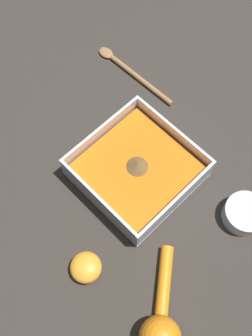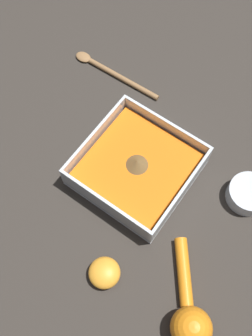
{
  "view_description": "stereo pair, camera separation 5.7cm",
  "coord_description": "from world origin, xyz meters",
  "px_view_note": "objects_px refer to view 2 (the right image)",
  "views": [
    {
      "loc": [
        -0.25,
        -0.19,
        0.76
      ],
      "look_at": [
        -0.02,
        0.05,
        0.03
      ],
      "focal_mm": 42.0,
      "sensor_mm": 36.0,
      "label": 1
    },
    {
      "loc": [
        -0.29,
        -0.15,
        0.76
      ],
      "look_at": [
        -0.02,
        0.05,
        0.03
      ],
      "focal_mm": 42.0,
      "sensor_mm": 36.0,
      "label": 2
    }
  ],
  "objects_px": {
    "square_dish": "(137,168)",
    "spice_bowl": "(248,194)",
    "wooden_spoon": "(111,72)",
    "lemon_squeezer": "(190,318)",
    "lemon_half": "(104,273)"
  },
  "relations": [
    {
      "from": "spice_bowl",
      "to": "lemon_squeezer",
      "type": "relative_size",
      "value": 0.49
    },
    {
      "from": "wooden_spoon",
      "to": "spice_bowl",
      "type": "bearing_deg",
      "value": 166.13
    },
    {
      "from": "lemon_squeezer",
      "to": "wooden_spoon",
      "type": "relative_size",
      "value": 0.73
    },
    {
      "from": "square_dish",
      "to": "lemon_squeezer",
      "type": "relative_size",
      "value": 1.28
    },
    {
      "from": "spice_bowl",
      "to": "lemon_squeezer",
      "type": "xyz_separation_m",
      "value": [
        -0.27,
        -0.03,
        0.02
      ]
    },
    {
      "from": "spice_bowl",
      "to": "wooden_spoon",
      "type": "distance_m",
      "value": 0.42
    },
    {
      "from": "lemon_half",
      "to": "wooden_spoon",
      "type": "height_order",
      "value": "lemon_half"
    },
    {
      "from": "square_dish",
      "to": "spice_bowl",
      "type": "height_order",
      "value": "square_dish"
    },
    {
      "from": "lemon_half",
      "to": "square_dish",
      "type": "bearing_deg",
      "value": 19.15
    },
    {
      "from": "lemon_squeezer",
      "to": "lemon_half",
      "type": "distance_m",
      "value": 0.17
    },
    {
      "from": "lemon_squeezer",
      "to": "spice_bowl",
      "type": "bearing_deg",
      "value": 148.05
    },
    {
      "from": "lemon_squeezer",
      "to": "lemon_half",
      "type": "height_order",
      "value": "lemon_squeezer"
    },
    {
      "from": "spice_bowl",
      "to": "wooden_spoon",
      "type": "relative_size",
      "value": 0.36
    },
    {
      "from": "square_dish",
      "to": "wooden_spoon",
      "type": "height_order",
      "value": "square_dish"
    },
    {
      "from": "square_dish",
      "to": "spice_bowl",
      "type": "xyz_separation_m",
      "value": [
        0.09,
        -0.22,
        -0.01
      ]
    }
  ]
}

